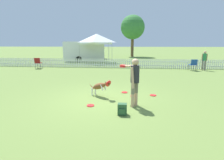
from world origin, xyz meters
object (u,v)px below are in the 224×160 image
frisbee_midfield (125,92)px  frisbee_near_dog (90,105)px  frisbee_near_handler (134,96)px  canopy_tent_main (97,39)px  leaping_dog (100,86)px  folding_chair_blue_left (193,64)px  tree_left_grove (133,27)px  equipment_trailer (85,51)px  frisbee_far_scatter (153,95)px  folding_chair_center (38,62)px  handler_person (134,77)px  spectator_standing (204,59)px  backpack_on_grass (122,109)px

frisbee_midfield → frisbee_near_dog: bearing=-121.8°
frisbee_near_handler → frisbee_midfield: bearing=128.3°
canopy_tent_main → leaping_dog: bearing=-78.6°
folding_chair_blue_left → tree_left_grove: bearing=-80.1°
equipment_trailer → canopy_tent_main: bearing=-45.3°
frisbee_far_scatter → folding_chair_blue_left: folding_chair_blue_left is taller
folding_chair_center → tree_left_grove: size_ratio=0.14×
equipment_trailer → tree_left_grove: tree_left_grove is taller
folding_chair_center → handler_person: bearing=128.8°
folding_chair_center → equipment_trailer: 6.84m
frisbee_near_handler → folding_chair_center: bearing=137.7°
frisbee_midfield → canopy_tent_main: (-3.46, 11.82, 2.52)m
leaping_dog → canopy_tent_main: canopy_tent_main is taller
leaping_dog → frisbee_far_scatter: (2.09, 0.37, -0.41)m
folding_chair_blue_left → canopy_tent_main: 10.06m
folding_chair_blue_left → tree_left_grove: 15.96m
canopy_tent_main → frisbee_near_dog: bearing=-80.0°
equipment_trailer → frisbee_midfield: bearing=-77.6°
leaping_dog → frisbee_midfield: leaping_dog is taller
handler_person → frisbee_far_scatter: (0.81, 1.25, -0.97)m
handler_person → frisbee_near_handler: handler_person is taller
leaping_dog → frisbee_near_dog: 1.15m
folding_chair_center → spectator_standing: spectator_standing is taller
frisbee_far_scatter → backpack_on_grass: (-1.14, -2.05, 0.15)m
leaping_dog → backpack_on_grass: bearing=64.6°
frisbee_near_dog → equipment_trailer: 15.37m
frisbee_near_dog → equipment_trailer: equipment_trailer is taller
folding_chair_center → frisbee_near_handler: bearing=133.0°
frisbee_midfield → canopy_tent_main: canopy_tent_main is taller
spectator_standing → folding_chair_blue_left: bearing=21.7°
leaping_dog → folding_chair_blue_left: (5.97, 7.49, 0.10)m
equipment_trailer → tree_left_grove: size_ratio=0.85×
frisbee_near_handler → canopy_tent_main: canopy_tent_main is taller
leaping_dog → folding_chair_center: bearing=-103.1°
handler_person → canopy_tent_main: 14.00m
frisbee_midfield → equipment_trailer: 14.06m
leaping_dog → spectator_standing: 10.29m
spectator_standing → tree_left_grove: tree_left_grove is taller
backpack_on_grass → tree_left_grove: size_ratio=0.05×
frisbee_midfield → equipment_trailer: bearing=111.4°
backpack_on_grass → leaping_dog: bearing=119.4°
canopy_tent_main → equipment_trailer: bearing=143.7°
frisbee_near_handler → folding_chair_center: (-7.83, 7.12, 0.53)m
leaping_dog → frisbee_near_handler: bearing=133.9°
frisbee_near_dog → canopy_tent_main: canopy_tent_main is taller
backpack_on_grass → equipment_trailer: (-5.13, 15.40, 1.04)m
frisbee_far_scatter → tree_left_grove: size_ratio=0.04×
frisbee_near_handler → tree_left_grove: size_ratio=0.04×
frisbee_midfield → tree_left_grove: bearing=88.8°
folding_chair_center → leaping_dog: bearing=126.9°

